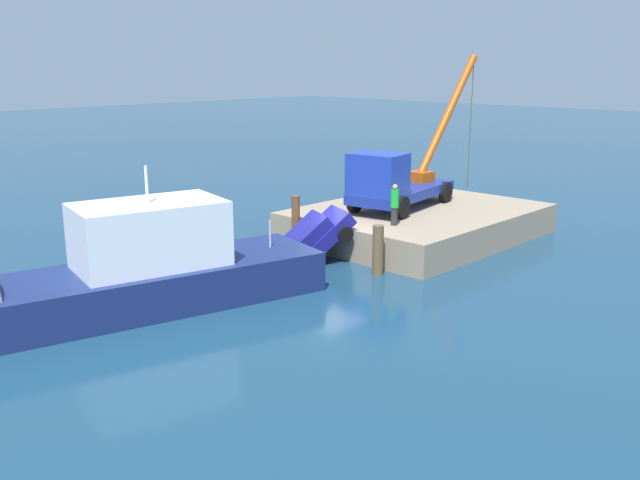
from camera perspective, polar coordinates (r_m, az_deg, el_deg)
name	(u,v)px	position (r m, az deg, el deg)	size (l,w,h in m)	color
ground	(329,262)	(28.97, 0.70, -1.82)	(200.00, 200.00, 0.00)	navy
dock	(417,222)	(33.39, 7.85, 1.41)	(10.89, 8.49, 1.35)	gray
crane_truck	(395,180)	(32.50, 6.07, 4.86)	(10.04, 3.54, 6.98)	navy
dock_worker	(395,205)	(29.50, 6.02, 2.86)	(0.34, 0.34, 1.73)	#2A2A2A
salvaged_car	(303,248)	(28.77, -1.36, -0.66)	(4.31, 3.29, 3.35)	navy
moored_yacht	(77,300)	(23.74, -18.94, -4.59)	(15.46, 6.94, 6.16)	navy
piling_near	(296,224)	(30.42, -1.96, 1.33)	(0.36, 0.36, 2.43)	brown
piling_mid	(378,250)	(27.20, 4.68, -0.81)	(0.43, 0.43, 1.94)	brown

